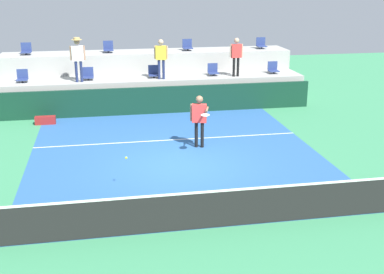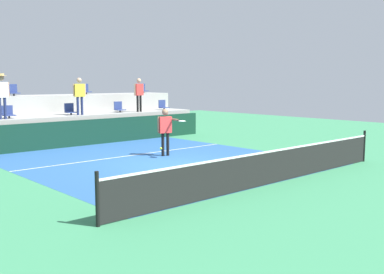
{
  "view_description": "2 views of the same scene",
  "coord_description": "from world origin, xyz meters",
  "px_view_note": "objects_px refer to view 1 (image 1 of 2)",
  "views": [
    {
      "loc": [
        -2.18,
        -13.73,
        5.37
      ],
      "look_at": [
        0.19,
        -0.94,
        1.17
      ],
      "focal_mm": 46.69,
      "sensor_mm": 36.0,
      "label": 1
    },
    {
      "loc": [
        -9.42,
        -11.29,
        2.74
      ],
      "look_at": [
        0.14,
        -0.78,
        0.97
      ],
      "focal_mm": 42.0,
      "sensor_mm": 36.0,
      "label": 2
    }
  ],
  "objects_px": {
    "stadium_chair_lower_far_right": "(273,68)",
    "stadium_chair_upper_left": "(108,48)",
    "stadium_chair_lower_center": "(154,73)",
    "spectator_with_hat": "(78,55)",
    "stadium_chair_lower_left": "(88,75)",
    "tennis_ball": "(126,158)",
    "equipment_bag": "(45,120)",
    "stadium_chair_upper_far_left": "(26,50)",
    "stadium_chair_upper_right": "(187,46)",
    "stadium_chair_lower_far_left": "(22,77)",
    "stadium_chair_lower_right": "(213,71)",
    "stadium_chair_upper_far_right": "(261,44)",
    "spectator_leaning_on_rail": "(236,53)",
    "tennis_player": "(199,116)",
    "spectator_in_grey": "(161,55)"
  },
  "relations": [
    {
      "from": "spectator_with_hat",
      "to": "spectator_in_grey",
      "type": "relative_size",
      "value": 1.09
    },
    {
      "from": "spectator_leaning_on_rail",
      "to": "stadium_chair_lower_far_left",
      "type": "bearing_deg",
      "value": 177.52
    },
    {
      "from": "stadium_chair_lower_center",
      "to": "tennis_player",
      "type": "bearing_deg",
      "value": -81.73
    },
    {
      "from": "stadium_chair_lower_left",
      "to": "stadium_chair_lower_center",
      "type": "xyz_separation_m",
      "value": [
        2.73,
        0.0,
        0.0
      ]
    },
    {
      "from": "spectator_leaning_on_rail",
      "to": "stadium_chair_lower_far_right",
      "type": "bearing_deg",
      "value": 11.93
    },
    {
      "from": "stadium_chair_lower_far_right",
      "to": "stadium_chair_upper_far_left",
      "type": "distance_m",
      "value": 10.86
    },
    {
      "from": "stadium_chair_lower_right",
      "to": "stadium_chair_lower_far_left",
      "type": "bearing_deg",
      "value": 180.0
    },
    {
      "from": "stadium_chair_lower_right",
      "to": "stadium_chair_lower_far_right",
      "type": "distance_m",
      "value": 2.74
    },
    {
      "from": "stadium_chair_lower_far_left",
      "to": "stadium_chair_lower_right",
      "type": "distance_m",
      "value": 7.95
    },
    {
      "from": "spectator_in_grey",
      "to": "equipment_bag",
      "type": "xyz_separation_m",
      "value": [
        -4.67,
        -1.64,
        -2.09
      ]
    },
    {
      "from": "stadium_chair_lower_right",
      "to": "tennis_player",
      "type": "bearing_deg",
      "value": -106.87
    },
    {
      "from": "stadium_chair_lower_far_right",
      "to": "stadium_chair_upper_far_right",
      "type": "bearing_deg",
      "value": 90.06
    },
    {
      "from": "stadium_chair_lower_far_left",
      "to": "stadium_chair_lower_right",
      "type": "xyz_separation_m",
      "value": [
        7.95,
        0.0,
        0.0
      ]
    },
    {
      "from": "stadium_chair_lower_right",
      "to": "tennis_ball",
      "type": "height_order",
      "value": "stadium_chair_lower_right"
    },
    {
      "from": "stadium_chair_lower_far_left",
      "to": "stadium_chair_lower_right",
      "type": "relative_size",
      "value": 1.0
    },
    {
      "from": "stadium_chair_lower_far_left",
      "to": "stadium_chair_upper_far_right",
      "type": "relative_size",
      "value": 1.0
    },
    {
      "from": "stadium_chair_lower_left",
      "to": "stadium_chair_lower_far_right",
      "type": "xyz_separation_m",
      "value": [
        8.06,
        0.0,
        0.0
      ]
    },
    {
      "from": "stadium_chair_upper_far_right",
      "to": "stadium_chair_lower_right",
      "type": "bearing_deg",
      "value": -146.64
    },
    {
      "from": "stadium_chair_upper_far_left",
      "to": "tennis_player",
      "type": "bearing_deg",
      "value": -50.7
    },
    {
      "from": "spectator_leaning_on_rail",
      "to": "tennis_ball",
      "type": "bearing_deg",
      "value": -122.08
    },
    {
      "from": "stadium_chair_lower_far_right",
      "to": "stadium_chair_upper_left",
      "type": "distance_m",
      "value": 7.42
    },
    {
      "from": "stadium_chair_lower_far_right",
      "to": "spectator_in_grey",
      "type": "xyz_separation_m",
      "value": [
        -5.04,
        -0.38,
        0.78
      ]
    },
    {
      "from": "tennis_player",
      "to": "spectator_in_grey",
      "type": "bearing_deg",
      "value": 95.89
    },
    {
      "from": "spectator_with_hat",
      "to": "stadium_chair_upper_far_right",
      "type": "bearing_deg",
      "value": 14.56
    },
    {
      "from": "stadium_chair_lower_far_left",
      "to": "tennis_ball",
      "type": "relative_size",
      "value": 7.65
    },
    {
      "from": "stadium_chair_lower_center",
      "to": "stadium_chair_upper_far_left",
      "type": "xyz_separation_m",
      "value": [
        -5.36,
        1.8,
        0.85
      ]
    },
    {
      "from": "stadium_chair_upper_left",
      "to": "equipment_bag",
      "type": "distance_m",
      "value": 5.09
    },
    {
      "from": "tennis_ball",
      "to": "tennis_player",
      "type": "bearing_deg",
      "value": 48.98
    },
    {
      "from": "stadium_chair_lower_far_left",
      "to": "stadium_chair_lower_far_right",
      "type": "xyz_separation_m",
      "value": [
        10.69,
        0.0,
        0.0
      ]
    },
    {
      "from": "stadium_chair_lower_left",
      "to": "tennis_ball",
      "type": "bearing_deg",
      "value": -83.13
    },
    {
      "from": "stadium_chair_lower_far_right",
      "to": "spectator_in_grey",
      "type": "relative_size",
      "value": 0.31
    },
    {
      "from": "stadium_chair_lower_center",
      "to": "spectator_with_hat",
      "type": "height_order",
      "value": "spectator_with_hat"
    },
    {
      "from": "stadium_chair_lower_far_left",
      "to": "stadium_chair_upper_far_right",
      "type": "height_order",
      "value": "stadium_chair_upper_far_right"
    },
    {
      "from": "stadium_chair_lower_right",
      "to": "tennis_player",
      "type": "height_order",
      "value": "stadium_chair_lower_right"
    },
    {
      "from": "spectator_with_hat",
      "to": "spectator_in_grey",
      "type": "bearing_deg",
      "value": 0.0
    },
    {
      "from": "stadium_chair_lower_far_right",
      "to": "stadium_chair_upper_right",
      "type": "xyz_separation_m",
      "value": [
        -3.54,
        1.8,
        0.85
      ]
    },
    {
      "from": "stadium_chair_upper_far_left",
      "to": "spectator_in_grey",
      "type": "relative_size",
      "value": 0.31
    },
    {
      "from": "stadium_chair_lower_far_right",
      "to": "stadium_chair_lower_center",
      "type": "bearing_deg",
      "value": 180.0
    },
    {
      "from": "spectator_in_grey",
      "to": "stadium_chair_lower_right",
      "type": "bearing_deg",
      "value": 9.45
    },
    {
      "from": "tennis_player",
      "to": "stadium_chair_lower_far_right",
      "type": "bearing_deg",
      "value": 52.13
    },
    {
      "from": "stadium_chair_lower_center",
      "to": "stadium_chair_upper_right",
      "type": "height_order",
      "value": "stadium_chair_upper_right"
    },
    {
      "from": "stadium_chair_upper_left",
      "to": "stadium_chair_lower_far_right",
      "type": "bearing_deg",
      "value": -14.14
    },
    {
      "from": "stadium_chair_lower_far_right",
      "to": "stadium_chair_upper_far_right",
      "type": "height_order",
      "value": "stadium_chair_upper_far_right"
    },
    {
      "from": "stadium_chair_upper_far_right",
      "to": "equipment_bag",
      "type": "xyz_separation_m",
      "value": [
        -9.71,
        -3.82,
        -2.16
      ]
    },
    {
      "from": "stadium_chair_lower_center",
      "to": "spectator_leaning_on_rail",
      "type": "height_order",
      "value": "spectator_leaning_on_rail"
    },
    {
      "from": "stadium_chair_lower_left",
      "to": "stadium_chair_upper_far_left",
      "type": "xyz_separation_m",
      "value": [
        -2.62,
        1.8,
        0.85
      ]
    },
    {
      "from": "stadium_chair_lower_far_right",
      "to": "tennis_player",
      "type": "relative_size",
      "value": 0.3
    },
    {
      "from": "stadium_chair_lower_center",
      "to": "stadium_chair_upper_far_right",
      "type": "distance_m",
      "value": 5.68
    },
    {
      "from": "equipment_bag",
      "to": "stadium_chair_lower_left",
      "type": "bearing_deg",
      "value": 50.71
    },
    {
      "from": "stadium_chair_lower_center",
      "to": "stadium_chair_lower_far_right",
      "type": "distance_m",
      "value": 5.32
    }
  ]
}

